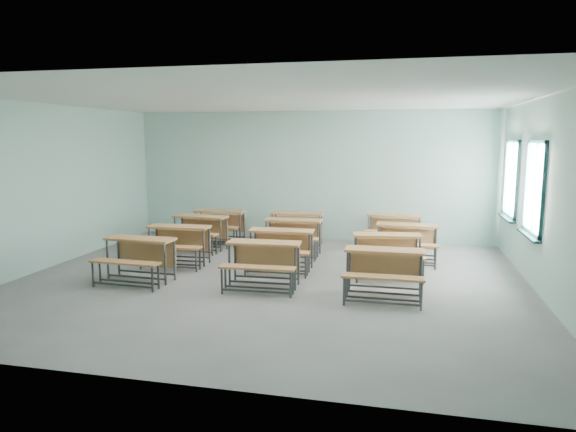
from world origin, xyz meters
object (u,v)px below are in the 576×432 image
Objects in this scene: desk_unit_r0c2 at (384,266)px; desk_unit_r1c0 at (177,239)px; desk_unit_r2c2 at (407,237)px; desk_unit_r3c0 at (218,221)px; desk_unit_r3c2 at (394,226)px; desk_unit_r2c0 at (198,227)px; desk_unit_r0c1 at (263,258)px; desk_unit_r2c1 at (292,232)px; desk_unit_r3c1 at (296,224)px; desk_unit_r1c2 at (387,249)px; desk_unit_r1c1 at (280,244)px; desk_unit_r0c0 at (137,253)px.

desk_unit_r0c2 and desk_unit_r1c0 have the same top height.
desk_unit_r2c2 is 1.01× the size of desk_unit_r3c0.
desk_unit_r0c2 is 0.98× the size of desk_unit_r2c2.
desk_unit_r3c2 is at bearing 104.28° from desk_unit_r2c2.
desk_unit_r0c1 is at bearing -44.49° from desk_unit_r2c0.
desk_unit_r2c2 is at bearing -3.49° from desk_unit_r2c1.
desk_unit_r3c1 is at bearing 96.62° from desk_unit_r2c1.
desk_unit_r1c1 is at bearing 172.07° from desk_unit_r1c2.
desk_unit_r3c2 is (-0.29, 1.32, 0.00)m from desk_unit_r2c2.
desk_unit_r1c0 is at bearing -144.61° from desk_unit_r3c2.
desk_unit_r0c1 and desk_unit_r1c2 have the same top height.
desk_unit_r1c0 is 1.02× the size of desk_unit_r3c1.
desk_unit_r0c1 is at bearing -157.41° from desk_unit_r1c2.
desk_unit_r0c2 is at bearing -35.39° from desk_unit_r1c1.
desk_unit_r1c2 is at bearing 89.78° from desk_unit_r0c2.
desk_unit_r1c0 is 1.02× the size of desk_unit_r2c1.
desk_unit_r2c1 is 0.99× the size of desk_unit_r2c2.
desk_unit_r0c0 is 5.83m from desk_unit_r3c2.
desk_unit_r1c0 is 4.92m from desk_unit_r3c2.
desk_unit_r0c2 is 0.98× the size of desk_unit_r1c1.
desk_unit_r1c0 is at bearing -147.45° from desk_unit_r2c1.
desk_unit_r3c0 is (-2.10, 3.48, 0.00)m from desk_unit_r0c1.
desk_unit_r3c1 is (-0.13, 1.03, 0.00)m from desk_unit_r2c1.
desk_unit_r0c0 is 3.64m from desk_unit_r3c0.
desk_unit_r1c1 is 3.11m from desk_unit_r3c0.
desk_unit_r1c2 is 2.53m from desk_unit_r3c2.
desk_unit_r1c0 is at bearing 179.20° from desk_unit_r1c1.
desk_unit_r0c1 and desk_unit_r0c2 have the same top height.
desk_unit_r0c0 is at bearing -130.30° from desk_unit_r2c1.
desk_unit_r0c0 is at bearing -170.39° from desk_unit_r1c2.
desk_unit_r0c1 and desk_unit_r3c2 have the same top height.
desk_unit_r2c2 is (2.43, -0.12, 0.00)m from desk_unit_r2c1.
desk_unit_r0c1 is at bearing -87.01° from desk_unit_r3c1.
desk_unit_r3c0 is (0.15, 3.64, 0.00)m from desk_unit_r0c0.
desk_unit_r0c0 is 4.29m from desk_unit_r0c2.
desk_unit_r0c1 and desk_unit_r1c1 have the same top height.
desk_unit_r0c1 is 2.41m from desk_unit_r1c0.
desk_unit_r3c2 is (4.33, 1.16, 0.00)m from desk_unit_r2c0.
desk_unit_r2c1 is at bearing 90.71° from desk_unit_r1c1.
desk_unit_r3c1 is at bearing 2.74° from desk_unit_r3c0.
desk_unit_r1c0 is 1.01× the size of desk_unit_r2c2.
desk_unit_r2c0 is at bearing 154.32° from desk_unit_r1c2.
desk_unit_r2c1 is 1.04m from desk_unit_r3c1.
desk_unit_r2c0 is at bearing -161.04° from desk_unit_r3c2.
desk_unit_r0c1 and desk_unit_r3c0 have the same top height.
desk_unit_r1c0 and desk_unit_r1c2 have the same top height.
desk_unit_r0c2 is at bearing -52.85° from desk_unit_r2c1.
desk_unit_r2c2 is (0.35, 1.20, 0.00)m from desk_unit_r1c2.
desk_unit_r0c2 and desk_unit_r3c0 have the same top height.
desk_unit_r0c0 is 4.50m from desk_unit_r1c2.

